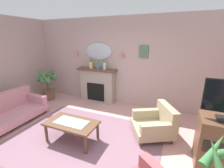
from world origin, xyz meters
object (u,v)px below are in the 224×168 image
at_px(mantel_vase_left, 91,63).
at_px(mantel_vase_right, 98,64).
at_px(floral_couch, 8,111).
at_px(wall_mirror, 98,51).
at_px(tv_cabinet, 224,145).
at_px(wall_sconce_right, 122,54).
at_px(mantel_vase_centre, 104,64).
at_px(framed_picture, 144,52).
at_px(fireplace, 97,86).
at_px(wall_sconce_left, 76,52).
at_px(armchair_near_fireplace, 156,123).
at_px(coffee_table, 72,124).
at_px(potted_plant_tall_palm, 47,83).

bearing_deg(mantel_vase_left, mantel_vase_right, -0.00).
bearing_deg(mantel_vase_right, floral_couch, -124.29).
distance_m(wall_mirror, tv_cabinet, 4.04).
bearing_deg(wall_sconce_right, mantel_vase_centre, -167.69).
distance_m(mantel_vase_left, framed_picture, 1.76).
distance_m(fireplace, wall_sconce_left, 1.38).
distance_m(mantel_vase_right, armchair_near_fireplace, 2.64).
bearing_deg(framed_picture, wall_sconce_right, -174.73).
height_order(mantel_vase_right, tv_cabinet, mantel_vase_right).
height_order(wall_mirror, armchair_near_fireplace, wall_mirror).
bearing_deg(coffee_table, wall_sconce_left, 121.73).
xyz_separation_m(floral_couch, armchair_near_fireplace, (3.59, 0.94, -0.01)).
bearing_deg(mantel_vase_left, tv_cabinet, -26.72).
relative_size(wall_sconce_left, tv_cabinet, 0.16).
distance_m(coffee_table, tv_cabinet, 2.79).
xyz_separation_m(wall_mirror, tv_cabinet, (3.31, -1.94, -1.26)).
bearing_deg(wall_sconce_right, mantel_vase_left, -173.48).
bearing_deg(tv_cabinet, framed_picture, 132.91).
height_order(tv_cabinet, potted_plant_tall_palm, potted_plant_tall_palm).
bearing_deg(potted_plant_tall_palm, mantel_vase_centre, 13.97).
bearing_deg(wall_sconce_left, wall_mirror, 3.37).
bearing_deg(wall_mirror, wall_sconce_left, -176.63).
xyz_separation_m(mantel_vase_right, coffee_table, (0.50, -2.14, -0.93)).
distance_m(wall_sconce_right, framed_picture, 0.66).
bearing_deg(fireplace, tv_cabinet, -28.48).
distance_m(coffee_table, potted_plant_tall_palm, 2.80).
bearing_deg(coffee_table, wall_sconce_right, 82.37).
bearing_deg(wall_sconce_right, fireplace, -173.84).
distance_m(mantel_vase_left, tv_cabinet, 4.03).
xyz_separation_m(wall_mirror, wall_sconce_right, (0.85, -0.05, -0.05)).
xyz_separation_m(mantel_vase_centre, wall_mirror, (-0.30, 0.17, 0.36)).
bearing_deg(fireplace, framed_picture, 5.77).
relative_size(mantel_vase_left, wall_sconce_right, 2.72).
height_order(mantel_vase_left, wall_sconce_right, wall_sconce_right).
xyz_separation_m(wall_sconce_left, floral_couch, (-0.58, -2.29, -1.34)).
distance_m(mantel_vase_centre, tv_cabinet, 3.60).
bearing_deg(armchair_near_fireplace, mantel_vase_left, 152.37).
height_order(mantel_vase_right, mantel_vase_centre, mantel_vase_centre).
relative_size(fireplace, coffee_table, 1.24).
distance_m(mantel_vase_centre, wall_sconce_left, 1.20).
distance_m(fireplace, potted_plant_tall_palm, 1.79).
relative_size(mantel_vase_left, armchair_near_fireplace, 0.34).
xyz_separation_m(wall_mirror, floral_couch, (-1.43, -2.34, -1.39)).
bearing_deg(wall_mirror, tv_cabinet, -30.34).
distance_m(mantel_vase_centre, wall_sconce_right, 0.64).
bearing_deg(wall_sconce_right, tv_cabinet, -37.49).
height_order(mantel_vase_centre, coffee_table, mantel_vase_centre).
distance_m(mantel_vase_centre, wall_mirror, 0.50).
height_order(fireplace, framed_picture, framed_picture).
height_order(mantel_vase_left, framed_picture, framed_picture).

